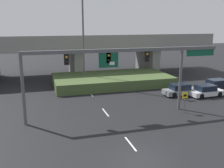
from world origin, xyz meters
TOP-DOWN VIEW (x-y plane):
  - ground_plane at (0.00, 0.00)m, footprint 160.00×160.00m
  - lane_markings at (0.00, 12.83)m, footprint 0.14×23.90m
  - signal_gantry at (1.34, 8.15)m, footprint 18.89×0.44m
  - speed_limit_sign at (7.40, 6.97)m, footprint 0.60×0.11m
  - highway_light_pole_near at (0.18, 21.73)m, footprint 0.70×0.36m
  - overpass_bridge at (0.00, 28.39)m, footprint 45.45×9.65m
  - grass_embankment at (3.97, 20.58)m, footprint 16.33×8.59m
  - parked_sedan_near_right at (10.44, 12.77)m, footprint 4.30×1.77m
  - parked_sedan_mid_right at (13.16, 11.52)m, footprint 4.31×2.04m
  - parked_sedan_far_right at (16.49, 13.72)m, footprint 4.55×2.06m

SIDE VIEW (x-z plane):
  - ground_plane at x=0.00m, z-range 0.00..0.00m
  - lane_markings at x=0.00m, z-range 0.00..0.01m
  - parked_sedan_mid_right at x=13.16m, z-range -0.05..1.34m
  - parked_sedan_far_right at x=16.49m, z-range -0.05..1.36m
  - parked_sedan_near_right at x=10.44m, z-range -0.05..1.36m
  - grass_embankment at x=3.97m, z-range 0.00..1.33m
  - speed_limit_sign at x=7.40m, z-range 0.33..2.47m
  - overpass_bridge at x=0.00m, z-range 1.28..8.13m
  - signal_gantry at x=1.34m, z-range 2.07..8.46m
  - highway_light_pole_near at x=0.18m, z-range 0.38..18.46m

